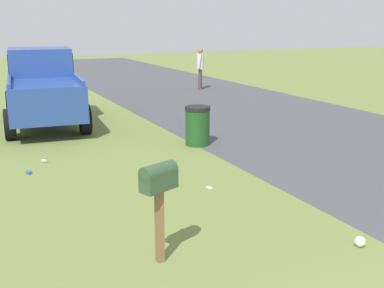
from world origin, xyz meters
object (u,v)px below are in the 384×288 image
at_px(trash_bin, 198,126).
at_px(pedestrian, 200,65).
at_px(mailbox, 159,185).
at_px(pickup_truck, 42,84).

bearing_deg(trash_bin, pedestrian, -27.06).
xyz_separation_m(mailbox, pickup_truck, (8.95, -0.05, 0.12)).
relative_size(mailbox, trash_bin, 1.35).
bearing_deg(pedestrian, trash_bin, 97.07).
height_order(pickup_truck, pedestrian, pickup_truck).
xyz_separation_m(mailbox, trash_bin, (4.80, -2.88, -0.52)).
height_order(trash_bin, pedestrian, pedestrian).
bearing_deg(pickup_truck, trash_bin, -140.16).
xyz_separation_m(pickup_truck, trash_bin, (-4.16, -2.84, -0.64)).
xyz_separation_m(pickup_truck, pedestrian, (4.17, -7.09, -0.08)).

